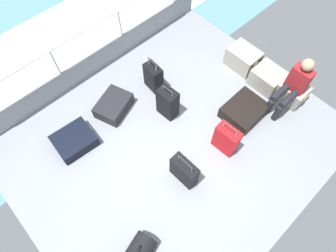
{
  "coord_description": "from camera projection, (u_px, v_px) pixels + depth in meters",
  "views": [
    {
      "loc": [
        1.56,
        -1.58,
        4.49
      ],
      "look_at": [
        -0.17,
        0.04,
        0.25
      ],
      "focal_mm": 31.21,
      "sensor_mm": 36.0,
      "label": 1
    }
  ],
  "objects": [
    {
      "name": "passenger_seated",
      "position": [
        293.0,
        85.0,
        4.9
      ],
      "size": [
        0.34,
        0.66,
        1.06
      ],
      "color": "maroon",
      "rests_on": "ground_plane"
    },
    {
      "name": "suitcase_6",
      "position": [
        168.0,
        103.0,
        5.02
      ],
      "size": [
        0.36,
        0.26,
        0.71
      ],
      "color": "black",
      "rests_on": "ground_plane"
    },
    {
      "name": "suitcase_2",
      "position": [
        244.0,
        111.0,
        5.16
      ],
      "size": [
        0.61,
        0.73,
        0.24
      ],
      "color": "black",
      "rests_on": "ground_plane"
    },
    {
      "name": "suitcase_3",
      "position": [
        75.0,
        140.0,
        4.89
      ],
      "size": [
        0.6,
        0.68,
        0.21
      ],
      "color": "black",
      "rests_on": "ground_plane"
    },
    {
      "name": "cargo_crate_0",
      "position": [
        243.0,
        58.0,
        5.65
      ],
      "size": [
        0.62,
        0.44,
        0.4
      ],
      "color": "#9E9989",
      "rests_on": "ground_plane"
    },
    {
      "name": "suitcase_1",
      "position": [
        153.0,
        77.0,
        5.33
      ],
      "size": [
        0.36,
        0.23,
        0.71
      ],
      "color": "black",
      "rests_on": "ground_plane"
    },
    {
      "name": "gunwale_port",
      "position": [
        95.0,
        61.0,
        5.58
      ],
      "size": [
        0.06,
        5.2,
        0.45
      ],
      "primitive_type": "cube",
      "color": "gray",
      "rests_on": "ground_plane"
    },
    {
      "name": "railing_port",
      "position": [
        88.0,
        40.0,
        5.1
      ],
      "size": [
        0.04,
        4.2,
        1.02
      ],
      "color": "silver",
      "rests_on": "ground_plane"
    },
    {
      "name": "ground_plane",
      "position": [
        173.0,
        142.0,
        5.03
      ],
      "size": [
        4.4,
        5.2,
        0.06
      ],
      "primitive_type": "cube",
      "color": "gray"
    },
    {
      "name": "cargo_crate_1",
      "position": [
        267.0,
        78.0,
        5.44
      ],
      "size": [
        0.57,
        0.47,
        0.37
      ],
      "color": "#9E9989",
      "rests_on": "ground_plane"
    },
    {
      "name": "cargo_crate_2",
      "position": [
        291.0,
        92.0,
        5.28
      ],
      "size": [
        0.54,
        0.4,
        0.36
      ],
      "color": "gray",
      "rests_on": "ground_plane"
    },
    {
      "name": "suitcase_5",
      "position": [
        226.0,
        139.0,
        4.71
      ],
      "size": [
        0.41,
        0.23,
        0.68
      ],
      "color": "red",
      "rests_on": "ground_plane"
    },
    {
      "name": "sea_wake",
      "position": [
        63.0,
        43.0,
        6.59
      ],
      "size": [
        12.0,
        12.0,
        0.01
      ],
      "color": "#598C9E",
      "rests_on": "ground_plane"
    },
    {
      "name": "suitcase_0",
      "position": [
        184.0,
        171.0,
        4.47
      ],
      "size": [
        0.45,
        0.21,
        0.61
      ],
      "color": "black",
      "rests_on": "ground_plane"
    },
    {
      "name": "suitcase_4",
      "position": [
        114.0,
        105.0,
        5.22
      ],
      "size": [
        0.66,
        0.76,
        0.24
      ],
      "color": "black",
      "rests_on": "ground_plane"
    }
  ]
}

